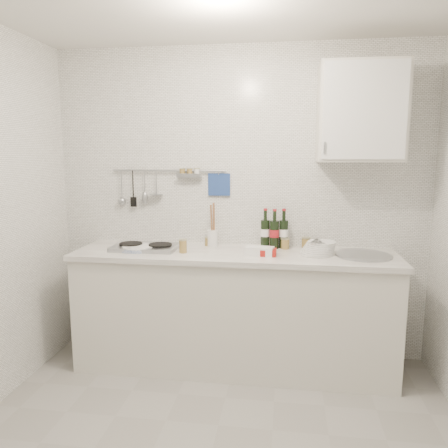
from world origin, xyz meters
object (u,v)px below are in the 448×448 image
(wall_cabinet, at_px, (361,113))
(wine_bottles, at_px, (274,229))
(plate_stack_hob, at_px, (138,248))
(plate_stack_sink, at_px, (319,248))
(utensil_crock, at_px, (213,236))

(wall_cabinet, distance_m, wine_bottles, 1.07)
(wine_bottles, bearing_deg, plate_stack_hob, -167.05)
(wine_bottles, bearing_deg, plate_stack_sink, -26.97)
(wine_bottles, xyz_separation_m, utensil_crock, (-0.50, 0.01, -0.07))
(plate_stack_sink, distance_m, wine_bottles, 0.39)
(wall_cabinet, xyz_separation_m, utensil_crock, (-1.10, 0.07, -0.95))
(wall_cabinet, height_order, wine_bottles, wall_cabinet)
(plate_stack_sink, bearing_deg, plate_stack_hob, -177.13)
(plate_stack_hob, height_order, plate_stack_sink, plate_stack_sink)
(plate_stack_sink, relative_size, utensil_crock, 0.75)
(wall_cabinet, relative_size, utensil_crock, 1.98)
(wall_cabinet, distance_m, utensil_crock, 1.45)
(plate_stack_hob, xyz_separation_m, utensil_crock, (0.55, 0.24, 0.06))
(plate_stack_sink, bearing_deg, wall_cabinet, 20.92)
(plate_stack_hob, height_order, utensil_crock, utensil_crock)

